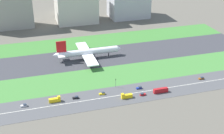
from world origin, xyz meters
TOP-DOWN VIEW (x-y plane):
  - ground_plane at (0.00, 0.00)m, footprint 800.00×800.00m
  - runway at (0.00, 0.00)m, footprint 280.00×46.00m
  - grass_median_north at (0.00, 41.00)m, footprint 280.00×36.00m
  - grass_median_south at (0.00, -41.00)m, footprint 280.00×36.00m
  - highway at (0.00, -73.00)m, footprint 280.00×28.00m
  - highway_centerline at (0.00, -73.00)m, footprint 266.00×0.50m
  - airliner at (-21.61, 0.00)m, footprint 65.00×56.00m
  - truck_2 at (-60.63, -68.00)m, footprint 8.40×2.50m
  - car_5 at (-25.18, -68.00)m, footprint 4.40×1.80m
  - bus_0 at (18.30, -78.00)m, footprint 11.60×2.50m
  - car_3 at (-45.40, -68.00)m, footprint 4.40×1.80m
  - car_0 at (59.41, -68.00)m, footprint 4.40×1.80m
  - truck_1 at (-9.38, -78.00)m, footprint 8.40×2.50m
  - car_1 at (4.73, -68.00)m, footprint 4.40×1.80m
  - car_2 at (-82.49, -68.00)m, footprint 4.40×1.80m
  - car_4 at (3.51, -78.00)m, footprint 4.40×1.80m
  - traffic_light at (-12.06, -60.01)m, footprint 0.36×0.50m
  - terminal_building at (-90.00, 114.00)m, footprint 56.98×25.20m
  - hangar_building at (-9.01, 114.00)m, footprint 48.97×37.64m
  - office_tower at (59.81, 114.00)m, footprint 49.14×34.84m
  - fuel_tank_west at (-15.64, 159.00)m, footprint 25.44×25.44m

SIDE VIEW (x-z plane):
  - ground_plane at x=0.00m, z-range 0.00..0.00m
  - runway at x=0.00m, z-range 0.00..0.10m
  - grass_median_north at x=0.00m, z-range 0.00..0.10m
  - grass_median_south at x=0.00m, z-range 0.00..0.10m
  - highway at x=0.00m, z-range 0.00..0.10m
  - highway_centerline at x=0.00m, z-range 0.10..0.11m
  - car_5 at x=-25.18m, z-range -0.08..1.92m
  - car_3 at x=-45.40m, z-range -0.08..1.92m
  - car_0 at x=59.41m, z-range -0.08..1.92m
  - car_1 at x=4.73m, z-range -0.08..1.92m
  - car_2 at x=-82.49m, z-range -0.08..1.92m
  - car_4 at x=3.51m, z-range -0.08..1.92m
  - truck_2 at x=-60.63m, z-range -0.33..3.67m
  - truck_1 at x=-9.38m, z-range -0.33..3.67m
  - bus_0 at x=18.30m, z-range 0.07..3.57m
  - traffic_light at x=-12.06m, z-range 0.69..7.89m
  - airliner at x=-21.61m, z-range -3.62..16.08m
  - fuel_tank_west at x=-15.64m, z-range 0.00..17.50m
  - office_tower at x=59.81m, z-range 0.00..39.37m
  - hangar_building at x=-9.01m, z-range 0.00..48.62m
  - terminal_building at x=-90.00m, z-range 0.00..54.58m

